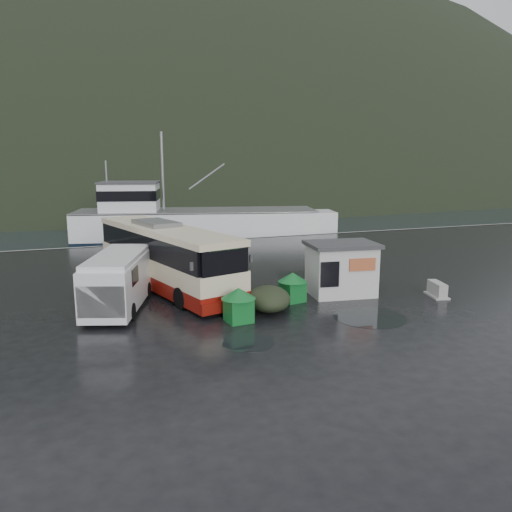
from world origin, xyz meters
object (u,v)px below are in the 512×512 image
object	(u,v)px
waste_bin_right	(292,301)
fishing_trawler	(197,231)
white_van	(120,308)
coach_bus	(166,287)
ticket_kiosk	(340,294)
dome_tent	(269,310)
jersey_barrier_b	(437,296)
waste_bin_left	(239,322)
jersey_barrier_a	(342,293)

from	to	relation	value
waste_bin_right	fishing_trawler	xyz separation A→B (m)	(1.35, 27.27, 0.00)
white_van	coach_bus	bearing A→B (deg)	68.07
white_van	ticket_kiosk	xyz separation A→B (m)	(11.53, -1.38, 0.00)
coach_bus	fishing_trawler	distance (m)	23.20
dome_tent	jersey_barrier_b	distance (m)	9.41
waste_bin_right	jersey_barrier_b	bearing A→B (deg)	-13.10
white_van	ticket_kiosk	distance (m)	11.62
waste_bin_left	jersey_barrier_a	size ratio (longest dim) A/B	0.88
ticket_kiosk	jersey_barrier_a	size ratio (longest dim) A/B	2.04
ticket_kiosk	fishing_trawler	bearing A→B (deg)	101.36
jersey_barrier_a	fishing_trawler	size ratio (longest dim) A/B	0.06
ticket_kiosk	jersey_barrier_b	world-z (taller)	ticket_kiosk
ticket_kiosk	waste_bin_right	bearing A→B (deg)	-165.14
white_van	ticket_kiosk	world-z (taller)	ticket_kiosk
coach_bus	ticket_kiosk	xyz separation A→B (m)	(8.67, -4.78, 0.00)
waste_bin_left	jersey_barrier_b	size ratio (longest dim) A/B	1.00
coach_bus	white_van	size ratio (longest dim) A/B	2.01
white_van	jersey_barrier_a	xyz separation A→B (m)	(11.75, -1.21, 0.00)
waste_bin_right	jersey_barrier_a	xyz separation A→B (m)	(3.24, 0.55, 0.00)
ticket_kiosk	jersey_barrier_a	world-z (taller)	ticket_kiosk
jersey_barrier_b	fishing_trawler	world-z (taller)	fishing_trawler
dome_tent	ticket_kiosk	world-z (taller)	ticket_kiosk
jersey_barrier_a	fishing_trawler	bearing A→B (deg)	94.04
white_van	waste_bin_right	bearing A→B (deg)	6.58
jersey_barrier_b	jersey_barrier_a	bearing A→B (deg)	152.23
waste_bin_right	coach_bus	bearing A→B (deg)	137.61
white_van	fishing_trawler	xyz separation A→B (m)	(9.86, 25.52, 0.00)
waste_bin_right	ticket_kiosk	size ratio (longest dim) A/B	0.42
waste_bin_left	dome_tent	world-z (taller)	waste_bin_left
ticket_kiosk	jersey_barrier_b	xyz separation A→B (m)	(4.64, -2.16, 0.00)
waste_bin_right	dome_tent	distance (m)	2.00
white_van	dome_tent	size ratio (longest dim) A/B	2.23
jersey_barrier_a	coach_bus	bearing A→B (deg)	152.60
dome_tent	jersey_barrier_a	bearing A→B (deg)	17.61
ticket_kiosk	jersey_barrier_b	size ratio (longest dim) A/B	2.33
ticket_kiosk	jersey_barrier_b	bearing A→B (deg)	-17.12
coach_bus	waste_bin_right	world-z (taller)	coach_bus
white_van	dome_tent	xyz separation A→B (m)	(6.80, -2.78, 0.00)
coach_bus	white_van	distance (m)	4.44
coach_bus	waste_bin_left	distance (m)	7.62
jersey_barrier_a	fishing_trawler	distance (m)	26.79
dome_tent	fishing_trawler	size ratio (longest dim) A/B	0.10
jersey_barrier_a	ticket_kiosk	bearing A→B (deg)	-141.13
ticket_kiosk	dome_tent	bearing A→B (deg)	-155.74
ticket_kiosk	coach_bus	bearing A→B (deg)	158.94
fishing_trawler	waste_bin_left	bearing A→B (deg)	-86.05
dome_tent	waste_bin_right	bearing A→B (deg)	30.88
coach_bus	fishing_trawler	world-z (taller)	fishing_trawler
coach_bus	jersey_barrier_a	distance (m)	10.01
coach_bus	white_van	world-z (taller)	coach_bus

